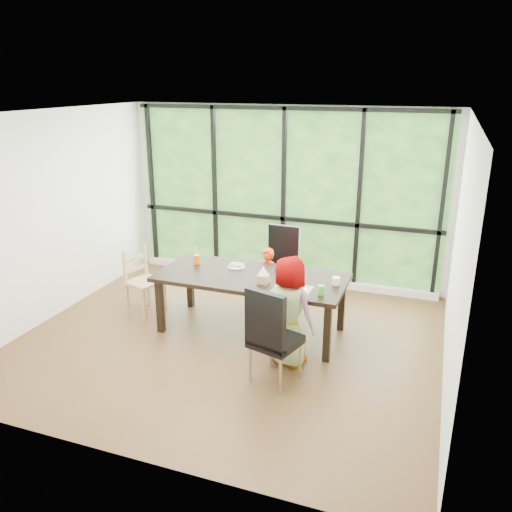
# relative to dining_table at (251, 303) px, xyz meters

# --- Properties ---
(ground) EXTENTS (5.00, 5.00, 0.00)m
(ground) POSITION_rel_dining_table_xyz_m (-0.17, -0.32, -0.38)
(ground) COLOR black
(ground) RESTS_ON ground
(back_wall) EXTENTS (5.00, 0.00, 5.00)m
(back_wall) POSITION_rel_dining_table_xyz_m (-0.17, 1.93, 0.98)
(back_wall) COLOR silver
(back_wall) RESTS_ON ground
(foliage_backdrop) EXTENTS (4.80, 0.02, 2.65)m
(foliage_backdrop) POSITION_rel_dining_table_xyz_m (-0.17, 1.91, 0.98)
(foliage_backdrop) COLOR #1C491C
(foliage_backdrop) RESTS_ON back_wall
(window_mullions) EXTENTS (4.80, 0.06, 2.65)m
(window_mullions) POSITION_rel_dining_table_xyz_m (-0.17, 1.87, 0.98)
(window_mullions) COLOR black
(window_mullions) RESTS_ON back_wall
(window_sill) EXTENTS (4.80, 0.12, 0.10)m
(window_sill) POSITION_rel_dining_table_xyz_m (-0.17, 1.83, -0.33)
(window_sill) COLOR silver
(window_sill) RESTS_ON ground
(dining_table) EXTENTS (2.38, 1.15, 0.75)m
(dining_table) POSITION_rel_dining_table_xyz_m (0.00, 0.00, 0.00)
(dining_table) COLOR black
(dining_table) RESTS_ON ground
(chair_window_leather) EXTENTS (0.48, 0.48, 1.08)m
(chair_window_leather) POSITION_rel_dining_table_xyz_m (0.04, 1.02, 0.17)
(chair_window_leather) COLOR black
(chair_window_leather) RESTS_ON ground
(chair_interior_leather) EXTENTS (0.57, 0.57, 1.08)m
(chair_interior_leather) POSITION_rel_dining_table_xyz_m (0.64, -0.99, 0.17)
(chair_interior_leather) COLOR black
(chair_interior_leather) RESTS_ON ground
(chair_end_beech) EXTENTS (0.51, 0.52, 0.90)m
(chair_end_beech) POSITION_rel_dining_table_xyz_m (-1.54, 0.02, 0.08)
(chair_end_beech) COLOR #A5815B
(chair_end_beech) RESTS_ON ground
(child_toddler) EXTENTS (0.39, 0.33, 0.91)m
(child_toddler) POSITION_rel_dining_table_xyz_m (0.00, 0.62, 0.08)
(child_toddler) COLOR #F43508
(child_toddler) RESTS_ON ground
(child_older) EXTENTS (0.71, 0.58, 1.26)m
(child_older) POSITION_rel_dining_table_xyz_m (0.69, -0.58, 0.26)
(child_older) COLOR slate
(child_older) RESTS_ON ground
(placemat) EXTENTS (0.44, 0.32, 0.01)m
(placemat) POSITION_rel_dining_table_xyz_m (0.60, -0.25, 0.38)
(placemat) COLOR tan
(placemat) RESTS_ON dining_table
(plate_far) EXTENTS (0.22, 0.22, 0.01)m
(plate_far) POSITION_rel_dining_table_xyz_m (-0.28, 0.22, 0.38)
(plate_far) COLOR white
(plate_far) RESTS_ON dining_table
(plate_near) EXTENTS (0.25, 0.25, 0.02)m
(plate_near) POSITION_rel_dining_table_xyz_m (0.66, -0.26, 0.38)
(plate_near) COLOR white
(plate_near) RESTS_ON dining_table
(orange_cup) EXTENTS (0.08, 0.08, 0.12)m
(orange_cup) POSITION_rel_dining_table_xyz_m (-0.82, 0.16, 0.44)
(orange_cup) COLOR #FF6508
(orange_cup) RESTS_ON dining_table
(green_cup) EXTENTS (0.07, 0.07, 0.11)m
(green_cup) POSITION_rel_dining_table_xyz_m (0.95, -0.30, 0.43)
(green_cup) COLOR green
(green_cup) RESTS_ON dining_table
(white_mug) EXTENTS (0.09, 0.09, 0.09)m
(white_mug) POSITION_rel_dining_table_xyz_m (1.04, 0.06, 0.42)
(white_mug) COLOR white
(white_mug) RESTS_ON dining_table
(tissue_box) EXTENTS (0.12, 0.12, 0.11)m
(tissue_box) POSITION_rel_dining_table_xyz_m (0.22, -0.18, 0.43)
(tissue_box) COLOR tan
(tissue_box) RESTS_ON dining_table
(crepe_rolls_far) EXTENTS (0.20, 0.12, 0.04)m
(crepe_rolls_far) POSITION_rel_dining_table_xyz_m (-0.28, 0.22, 0.41)
(crepe_rolls_far) COLOR tan
(crepe_rolls_far) RESTS_ON plate_far
(crepe_rolls_near) EXTENTS (0.05, 0.12, 0.04)m
(crepe_rolls_near) POSITION_rel_dining_table_xyz_m (0.66, -0.26, 0.41)
(crepe_rolls_near) COLOR tan
(crepe_rolls_near) RESTS_ON plate_near
(straw_white) EXTENTS (0.01, 0.04, 0.20)m
(straw_white) POSITION_rel_dining_table_xyz_m (-0.82, 0.16, 0.54)
(straw_white) COLOR white
(straw_white) RESTS_ON orange_cup
(straw_pink) EXTENTS (0.01, 0.04, 0.20)m
(straw_pink) POSITION_rel_dining_table_xyz_m (0.95, -0.30, 0.53)
(straw_pink) COLOR pink
(straw_pink) RESTS_ON green_cup
(tissue) EXTENTS (0.12, 0.12, 0.11)m
(tissue) POSITION_rel_dining_table_xyz_m (0.22, -0.18, 0.54)
(tissue) COLOR white
(tissue) RESTS_ON tissue_box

